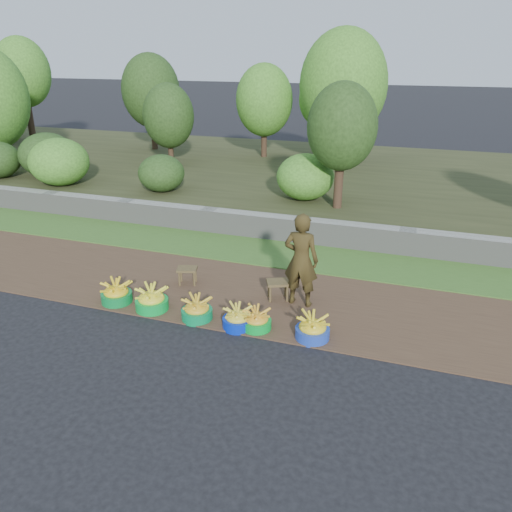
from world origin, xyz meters
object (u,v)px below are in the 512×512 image
(basin_d, at_px, (238,319))
(basin_f, at_px, (312,329))
(basin_a, at_px, (116,294))
(basin_e, at_px, (257,320))
(basin_c, at_px, (197,310))
(basin_b, at_px, (152,300))
(vendor_woman, at_px, (301,260))
(stool_right, at_px, (278,285))
(stool_left, at_px, (187,271))

(basin_d, distance_m, basin_f, 1.16)
(basin_a, xyz_separation_m, basin_e, (2.51, -0.05, -0.02))
(basin_c, xyz_separation_m, basin_d, (0.70, -0.03, -0.01))
(basin_b, height_order, vendor_woman, vendor_woman)
(basin_f, height_order, stool_right, basin_f)
(basin_c, relative_size, basin_f, 0.97)
(basin_b, relative_size, basin_d, 1.15)
(basin_c, relative_size, basin_e, 1.09)
(stool_right, relative_size, vendor_woman, 0.29)
(basin_e, relative_size, basin_f, 0.89)
(stool_left, bearing_deg, basin_a, -128.51)
(basin_f, xyz_separation_m, stool_right, (-0.83, 1.03, 0.11))
(basin_e, distance_m, stool_right, 1.04)
(basin_a, relative_size, stool_left, 1.25)
(basin_c, bearing_deg, basin_b, 177.26)
(stool_left, height_order, stool_right, stool_right)
(basin_b, bearing_deg, stool_right, 28.58)
(basin_b, xyz_separation_m, stool_right, (1.85, 1.01, 0.10))
(basin_e, bearing_deg, basin_f, 0.18)
(basin_e, height_order, stool_right, stool_right)
(basin_c, bearing_deg, basin_f, 0.61)
(basin_b, bearing_deg, basin_a, 177.34)
(basin_c, xyz_separation_m, stool_right, (1.02, 1.05, 0.12))
(basin_d, relative_size, vendor_woman, 0.30)
(basin_d, height_order, basin_f, basin_f)
(basin_d, distance_m, stool_right, 1.13)
(basin_a, distance_m, basin_e, 2.51)
(basin_c, relative_size, basin_d, 1.05)
(basin_b, bearing_deg, basin_c, -2.74)
(basin_d, xyz_separation_m, basin_e, (0.29, 0.05, -0.01))
(basin_e, height_order, stool_left, basin_e)
(basin_a, xyz_separation_m, basin_b, (0.69, -0.03, 0.01))
(basin_c, distance_m, stool_left, 1.31)
(stool_right, bearing_deg, basin_b, -151.42)
(basin_a, bearing_deg, stool_left, 51.49)
(basin_c, height_order, stool_right, basin_c)
(basin_f, bearing_deg, basin_a, 179.12)
(vendor_woman, bearing_deg, basin_e, 69.80)
(basin_d, xyz_separation_m, vendor_woman, (0.71, 1.04, 0.65))
(stool_right, bearing_deg, basin_c, -134.32)
(basin_a, height_order, stool_right, basin_a)
(basin_b, bearing_deg, stool_left, 83.17)
(basin_f, bearing_deg, basin_c, -179.39)
(basin_e, relative_size, stool_left, 1.09)
(basin_a, distance_m, basin_c, 1.52)
(stool_left, xyz_separation_m, vendor_woman, (2.11, -0.09, 0.54))
(basin_a, distance_m, basin_f, 3.37)
(stool_left, bearing_deg, stool_right, -1.68)
(basin_b, relative_size, vendor_woman, 0.34)
(basin_d, distance_m, stool_left, 1.80)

